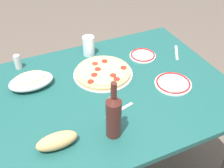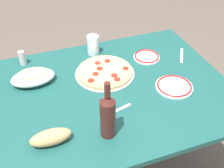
% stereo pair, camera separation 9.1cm
% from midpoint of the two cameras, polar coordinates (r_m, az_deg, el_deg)
% --- Properties ---
extents(ground_plane, '(8.00, 8.00, 0.00)m').
position_cam_midpoint_polar(ground_plane, '(2.06, 1.32, -16.61)').
color(ground_plane, brown).
rests_on(ground_plane, ground).
extents(dining_table, '(1.29, 0.99, 0.72)m').
position_cam_midpoint_polar(dining_table, '(1.59, 1.64, -3.96)').
color(dining_table, '#194C47').
rests_on(dining_table, ground).
extents(pepperoni_pizza, '(0.35, 0.35, 0.03)m').
position_cam_midpoint_polar(pepperoni_pizza, '(1.61, 0.13, 2.47)').
color(pepperoni_pizza, '#B7B7BC').
rests_on(pepperoni_pizza, dining_table).
extents(baked_pasta_dish, '(0.24, 0.15, 0.08)m').
position_cam_midpoint_polar(baked_pasta_dish, '(1.58, -14.37, 1.42)').
color(baked_pasta_dish, white).
rests_on(baked_pasta_dish, dining_table).
extents(wine_bottle, '(0.07, 0.07, 0.30)m').
position_cam_midpoint_polar(wine_bottle, '(1.20, 1.31, -6.46)').
color(wine_bottle, '#471E19').
rests_on(wine_bottle, dining_table).
extents(water_glass, '(0.07, 0.07, 0.13)m').
position_cam_midpoint_polar(water_glass, '(1.77, -2.43, 7.97)').
color(water_glass, silver).
rests_on(water_glass, dining_table).
extents(side_plate_near, '(0.16, 0.16, 0.02)m').
position_cam_midpoint_polar(side_plate_near, '(1.78, 8.60, 5.52)').
color(side_plate_near, white).
rests_on(side_plate_near, dining_table).
extents(side_plate_far, '(0.20, 0.20, 0.02)m').
position_cam_midpoint_polar(side_plate_far, '(1.57, 14.28, -0.50)').
color(side_plate_far, white).
rests_on(side_plate_far, dining_table).
extents(bread_loaf, '(0.18, 0.08, 0.07)m').
position_cam_midpoint_polar(bread_loaf, '(1.25, -10.37, -10.77)').
color(bread_loaf, tan).
rests_on(bread_loaf, dining_table).
extents(spice_shaker, '(0.04, 0.04, 0.09)m').
position_cam_midpoint_polar(spice_shaker, '(1.75, -16.52, 5.12)').
color(spice_shaker, silver).
rests_on(spice_shaker, dining_table).
extents(fork_left, '(0.10, 0.15, 0.00)m').
position_cam_midpoint_polar(fork_left, '(1.85, 15.49, 5.64)').
color(fork_left, '#B7B7BC').
rests_on(fork_left, dining_table).
extents(fork_right, '(0.17, 0.06, 0.00)m').
position_cam_midpoint_polar(fork_right, '(1.39, 2.85, -5.56)').
color(fork_right, '#B7B7BC').
rests_on(fork_right, dining_table).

